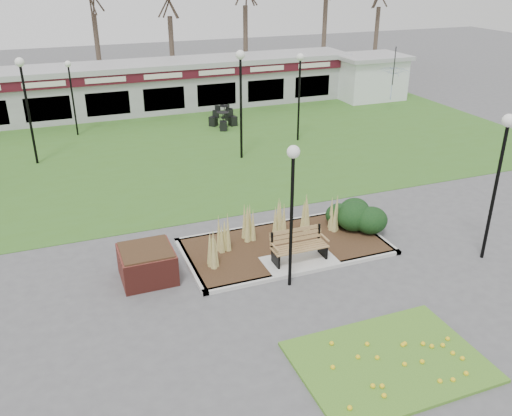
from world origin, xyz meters
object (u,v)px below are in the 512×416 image
object	(u,v)px
lamp_post_near_left	(292,186)
patio_umbrella	(392,83)
lamp_post_mid_left	(24,88)
bistro_set_c	(224,114)
brick_planter	(147,264)
lamp_post_mid_right	(241,81)
car_black	(17,106)
park_bench	(298,245)
service_hut	(370,76)
food_pavilion	(158,86)
lamp_post_near_right	(502,156)
bistro_set_d	(223,122)
lamp_post_far_right	(300,78)
lamp_post_far_left	(70,82)

from	to	relation	value
lamp_post_near_left	patio_umbrella	world-z (taller)	lamp_post_near_left
lamp_post_mid_left	bistro_set_c	distance (m)	11.55
brick_planter	lamp_post_mid_right	xyz separation A→B (m)	(6.04, 8.83, 3.07)
lamp_post_mid_left	car_black	world-z (taller)	lamp_post_mid_left
lamp_post_mid_left	lamp_post_near_left	bearing A→B (deg)	-64.09
park_bench	service_hut	size ratio (longest dim) A/B	0.39
food_pavilion	service_hut	bearing A→B (deg)	-8.27
car_black	lamp_post_mid_left	bearing A→B (deg)	-154.53
brick_planter	food_pavilion	xyz separation A→B (m)	(4.40, 18.96, 1.00)
food_pavilion	lamp_post_mid_right	distance (m)	10.47
lamp_post_near_right	lamp_post_mid_right	world-z (taller)	lamp_post_mid_right
food_pavilion	lamp_post_mid_left	world-z (taller)	lamp_post_mid_left
lamp_post_mid_left	bistro_set_d	xyz separation A→B (m)	(9.60, 2.45, -3.10)
bistro_set_c	lamp_post_near_right	bearing A→B (deg)	-82.67
service_hut	brick_planter	bearing A→B (deg)	-136.48
lamp_post_near_left	lamp_post_mid_right	xyz separation A→B (m)	(2.40, 10.63, 0.54)
lamp_post_near_left	lamp_post_far_right	bearing A→B (deg)	63.78
brick_planter	lamp_post_far_right	xyz separation A→B (m)	(9.62, 10.33, 2.67)
lamp_post_far_left	lamp_post_near_left	bearing A→B (deg)	-75.68
lamp_post_mid_right	bistro_set_c	distance (m)	7.75
lamp_post_far_left	bistro_set_d	distance (m)	8.07
lamp_post_near_right	lamp_post_far_left	bearing A→B (deg)	120.56
brick_planter	lamp_post_near_right	bearing A→B (deg)	-14.47
food_pavilion	lamp_post_far_left	size ratio (longest dim) A/B	6.44
brick_planter	service_hut	bearing A→B (deg)	43.52
lamp_post_mid_right	lamp_post_far_right	world-z (taller)	lamp_post_mid_right
food_pavilion	bistro_set_c	world-z (taller)	food_pavilion
lamp_post_near_left	lamp_post_near_right	distance (m)	6.23
lamp_post_mid_right	lamp_post_far_left	distance (m)	9.42
bistro_set_d	lamp_post_near_right	bearing A→B (deg)	-79.61
lamp_post_near_left	car_black	size ratio (longest dim) A/B	0.90
park_bench	food_pavilion	bearing A→B (deg)	90.00
service_hut	car_black	bearing A→B (deg)	172.06
bistro_set_d	food_pavilion	bearing A→B (deg)	115.41
bistro_set_c	bistro_set_d	bearing A→B (deg)	-110.21
food_pavilion	lamp_post_far_right	bearing A→B (deg)	-58.83
service_hut	bistro_set_c	world-z (taller)	service_hut
bistro_set_c	patio_umbrella	world-z (taller)	patio_umbrella
service_hut	lamp_post_mid_left	distance (m)	21.51
lamp_post_far_left	car_black	world-z (taller)	lamp_post_far_left
food_pavilion	bistro_set_c	bearing A→B (deg)	-46.68
lamp_post_mid_right	car_black	distance (m)	15.02
lamp_post_mid_left	patio_umbrella	distance (m)	20.21
lamp_post_mid_left	bistro_set_d	bearing A→B (deg)	14.30
lamp_post_near_left	bistro_set_c	distance (m)	18.13
brick_planter	lamp_post_mid_left	xyz separation A→B (m)	(-2.79, 11.45, 2.93)
bistro_set_d	lamp_post_near_left	bearing A→B (deg)	-101.39
brick_planter	lamp_post_near_left	xyz separation A→B (m)	(3.64, -1.80, 2.52)
lamp_post_far_left	lamp_post_far_right	bearing A→B (deg)	-25.78
park_bench	lamp_post_mid_left	distance (m)	14.44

